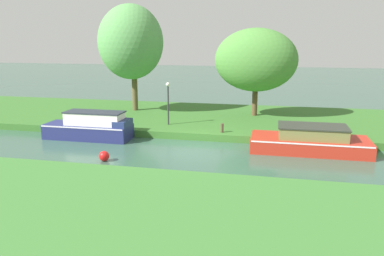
% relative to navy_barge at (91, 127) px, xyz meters
% --- Properties ---
extents(ground_plane, '(120.00, 120.00, 0.00)m').
position_rel_navy_barge_xyz_m(ground_plane, '(6.16, -1.20, -0.67)').
color(ground_plane, '#355947').
extents(riverbank_far, '(72.00, 10.00, 0.40)m').
position_rel_navy_barge_xyz_m(riverbank_far, '(6.16, 5.80, -0.47)').
color(riverbank_far, '#366B29').
rests_on(riverbank_far, ground_plane).
extents(riverbank_near, '(72.00, 10.00, 0.40)m').
position_rel_navy_barge_xyz_m(riverbank_near, '(6.16, -10.20, -0.47)').
color(riverbank_near, '#3C7632').
rests_on(riverbank_near, ground_plane).
extents(navy_barge, '(4.86, 1.63, 1.56)m').
position_rel_navy_barge_xyz_m(navy_barge, '(0.00, 0.00, 0.00)').
color(navy_barge, navy).
rests_on(navy_barge, ground_plane).
extents(red_narrowboat, '(5.72, 2.30, 1.32)m').
position_rel_navy_barge_xyz_m(red_narrowboat, '(11.76, 0.00, -0.13)').
color(red_narrowboat, '#B52A1C').
rests_on(red_narrowboat, ground_plane).
extents(willow_tree_left, '(4.49, 4.41, 7.39)m').
position_rel_navy_barge_xyz_m(willow_tree_left, '(0.09, 6.32, 4.55)').
color(willow_tree_left, brown).
rests_on(willow_tree_left, riverbank_far).
extents(willow_tree_centre, '(5.32, 3.24, 5.76)m').
position_rel_navy_barge_xyz_m(willow_tree_centre, '(8.65, 6.16, 3.45)').
color(willow_tree_centre, brown).
rests_on(willow_tree_centre, riverbank_far).
extents(lamp_post, '(0.24, 0.24, 2.56)m').
position_rel_navy_barge_xyz_m(lamp_post, '(3.72, 2.70, 1.36)').
color(lamp_post, '#333338').
rests_on(lamp_post, riverbank_far).
extents(mooring_post_near, '(0.14, 0.14, 0.63)m').
position_rel_navy_barge_xyz_m(mooring_post_near, '(-0.92, 1.41, 0.05)').
color(mooring_post_near, '#46362F').
rests_on(mooring_post_near, riverbank_far).
extents(mooring_post_far, '(0.16, 0.16, 0.50)m').
position_rel_navy_barge_xyz_m(mooring_post_far, '(7.18, 1.41, -0.02)').
color(mooring_post_far, '#503B2E').
rests_on(mooring_post_far, riverbank_far).
extents(channel_buoy, '(0.47, 0.47, 0.47)m').
position_rel_navy_barge_xyz_m(channel_buoy, '(2.43, -3.61, -0.43)').
color(channel_buoy, red).
rests_on(channel_buoy, ground_plane).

